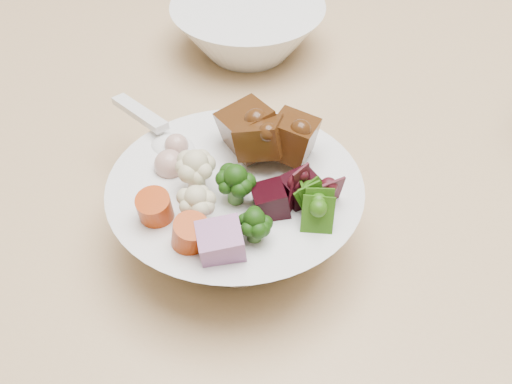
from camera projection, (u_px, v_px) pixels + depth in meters
chair_far at (415, 39)px, 1.34m from camera, size 0.49×0.49×0.88m
food_bowl at (238, 208)px, 0.58m from camera, size 0.20×0.20×0.11m
soup_spoon at (164, 138)px, 0.60m from camera, size 0.11×0.06×0.02m
side_bowl at (248, 29)px, 0.80m from camera, size 0.17×0.17×0.06m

